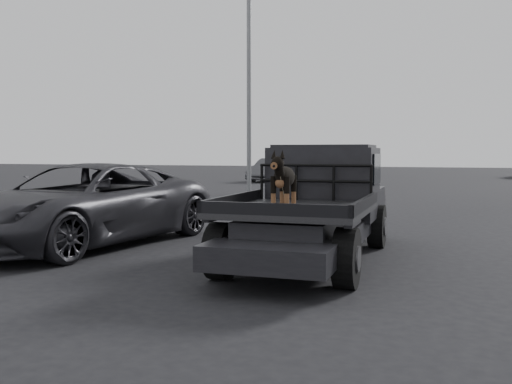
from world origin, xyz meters
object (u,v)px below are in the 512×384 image
(dog, at_px, (284,182))
(distant_car_a, at_px, (272,170))
(parked_suv, at_px, (83,204))
(flatbed_ute, at_px, (312,231))

(dog, height_order, distant_car_a, dog)
(dog, bearing_deg, distant_car_a, 107.30)
(dog, xyz_separation_m, distant_car_a, (-7.54, 24.21, -0.62))
(dog, relative_size, distant_car_a, 0.18)
(dog, distance_m, parked_suv, 4.50)
(parked_suv, bearing_deg, distant_car_a, 106.90)
(flatbed_ute, relative_size, distant_car_a, 1.34)
(distant_car_a, bearing_deg, flatbed_ute, -64.20)
(flatbed_ute, relative_size, dog, 7.30)
(parked_suv, xyz_separation_m, distant_car_a, (-3.34, 22.68, -0.07))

